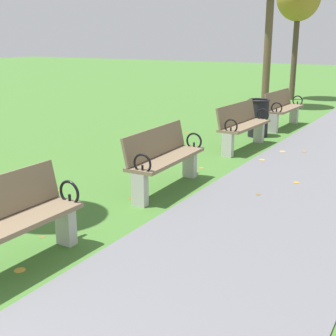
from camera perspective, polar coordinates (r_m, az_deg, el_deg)
park_bench_2 at (r=4.52m, az=-19.89°, el=-6.61°), size 0.49×1.61×0.90m
park_bench_3 at (r=6.57m, az=-0.52°, el=1.33°), size 0.53×1.62×0.90m
park_bench_4 at (r=9.19m, az=9.30°, el=5.35°), size 0.54×1.62×0.90m
park_bench_5 at (r=11.64m, az=14.18°, el=7.29°), size 0.53×1.62×0.90m
trash_bin at (r=10.46m, az=11.24°, el=6.19°), size 0.48×0.48×0.84m
scattered_leaves at (r=8.38m, az=9.60°, el=0.99°), size 4.26×14.05×0.02m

